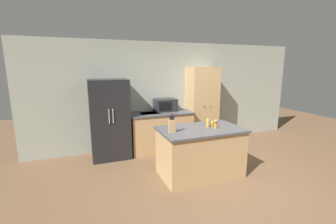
{
  "coord_description": "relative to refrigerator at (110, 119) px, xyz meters",
  "views": [
    {
      "loc": [
        -2.2,
        -3.01,
        2.0
      ],
      "look_at": [
        -0.53,
        1.4,
        1.05
      ],
      "focal_mm": 24.0,
      "sensor_mm": 36.0,
      "label": 1
    }
  ],
  "objects": [
    {
      "name": "ground_plane",
      "position": [
        1.71,
        -1.95,
        -0.87
      ],
      "size": [
        14.0,
        14.0,
        0.0
      ],
      "primitive_type": "plane",
      "color": "brown"
    },
    {
      "name": "wall_back",
      "position": [
        1.71,
        0.38,
        0.43
      ],
      "size": [
        7.2,
        0.06,
        2.6
      ],
      "color": "#9EA393",
      "rests_on": "ground_plane"
    },
    {
      "name": "refrigerator",
      "position": [
        0.0,
        0.0,
        0.0
      ],
      "size": [
        0.83,
        0.72,
        1.74
      ],
      "color": "black",
      "rests_on": "ground_plane"
    },
    {
      "name": "back_counter",
      "position": [
        1.2,
        0.02,
        -0.4
      ],
      "size": [
        1.51,
        0.69,
        0.93
      ],
      "color": "tan",
      "rests_on": "ground_plane"
    },
    {
      "name": "pantry_cabinet",
      "position": [
        2.35,
        0.08,
        0.13
      ],
      "size": [
        0.73,
        0.57,
        2.0
      ],
      "color": "tan",
      "rests_on": "ground_plane"
    },
    {
      "name": "kitchen_island",
      "position": [
        1.46,
        -1.48,
        -0.42
      ],
      "size": [
        1.53,
        0.92,
        0.9
      ],
      "color": "tan",
      "rests_on": "ground_plane"
    },
    {
      "name": "microwave",
      "position": [
        1.36,
        0.14,
        0.21
      ],
      "size": [
        0.52,
        0.39,
        0.3
      ],
      "color": "#232326",
      "rests_on": "back_counter"
    },
    {
      "name": "knife_block",
      "position": [
        0.87,
        -1.54,
        0.15
      ],
      "size": [
        0.11,
        0.07,
        0.33
      ],
      "color": "tan",
      "rests_on": "kitchen_island"
    },
    {
      "name": "spice_bottle_tall_dark",
      "position": [
        1.86,
        -1.34,
        0.07
      ],
      "size": [
        0.06,
        0.06,
        0.09
      ],
      "color": "orange",
      "rests_on": "kitchen_island"
    },
    {
      "name": "spice_bottle_short_red",
      "position": [
        1.63,
        -1.44,
        0.1
      ],
      "size": [
        0.06,
        0.06,
        0.16
      ],
      "color": "gold",
      "rests_on": "kitchen_island"
    },
    {
      "name": "spice_bottle_amber_oil",
      "position": [
        1.72,
        -1.57,
        0.08
      ],
      "size": [
        0.05,
        0.05,
        0.12
      ],
      "color": "orange",
      "rests_on": "kitchen_island"
    },
    {
      "name": "spice_bottle_green_herb",
      "position": [
        1.74,
        -1.41,
        0.07
      ],
      "size": [
        0.05,
        0.05,
        0.09
      ],
      "color": "orange",
      "rests_on": "kitchen_island"
    }
  ]
}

